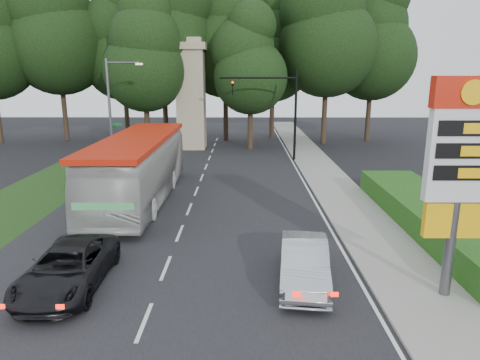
{
  "coord_description": "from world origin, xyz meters",
  "views": [
    {
      "loc": [
        2.8,
        -10.33,
        6.9
      ],
      "look_at": [
        2.68,
        8.56,
        2.2
      ],
      "focal_mm": 32.0,
      "sensor_mm": 36.0,
      "label": 1
    }
  ],
  "objects_px": {
    "monument": "(191,94)",
    "streetlight_signs": "(112,108)",
    "gas_station_pylon": "(461,160)",
    "sedan_silver": "(304,263)",
    "traffic_signal_mast": "(279,103)",
    "transit_bus": "(139,169)",
    "suv_charcoal": "(68,268)"
  },
  "relations": [
    {
      "from": "monument",
      "to": "streetlight_signs",
      "type": "bearing_deg",
      "value": -121.97
    },
    {
      "from": "monument",
      "to": "gas_station_pylon",
      "type": "bearing_deg",
      "value": -68.2
    },
    {
      "from": "monument",
      "to": "sedan_silver",
      "type": "bearing_deg",
      "value": -75.73
    },
    {
      "from": "gas_station_pylon",
      "to": "traffic_signal_mast",
      "type": "xyz_separation_m",
      "value": [
        -3.52,
        22.0,
        0.22
      ]
    },
    {
      "from": "gas_station_pylon",
      "to": "transit_bus",
      "type": "bearing_deg",
      "value": 138.65
    },
    {
      "from": "gas_station_pylon",
      "to": "sedan_silver",
      "type": "bearing_deg",
      "value": 167.45
    },
    {
      "from": "gas_station_pylon",
      "to": "transit_bus",
      "type": "xyz_separation_m",
      "value": [
        -12.12,
        10.66,
        -2.65
      ]
    },
    {
      "from": "gas_station_pylon",
      "to": "streetlight_signs",
      "type": "bearing_deg",
      "value": 128.96
    },
    {
      "from": "gas_station_pylon",
      "to": "streetlight_signs",
      "type": "xyz_separation_m",
      "value": [
        -16.19,
        20.01,
        -0.01
      ]
    },
    {
      "from": "streetlight_signs",
      "to": "suv_charcoal",
      "type": "height_order",
      "value": "streetlight_signs"
    },
    {
      "from": "sedan_silver",
      "to": "transit_bus",
      "type": "bearing_deg",
      "value": 135.12
    },
    {
      "from": "streetlight_signs",
      "to": "sedan_silver",
      "type": "relative_size",
      "value": 1.8
    },
    {
      "from": "transit_bus",
      "to": "sedan_silver",
      "type": "distance_m",
      "value": 12.49
    },
    {
      "from": "transit_bus",
      "to": "suv_charcoal",
      "type": "bearing_deg",
      "value": -90.07
    },
    {
      "from": "streetlight_signs",
      "to": "sedan_silver",
      "type": "height_order",
      "value": "streetlight_signs"
    },
    {
      "from": "traffic_signal_mast",
      "to": "transit_bus",
      "type": "relative_size",
      "value": 0.56
    },
    {
      "from": "streetlight_signs",
      "to": "sedan_silver",
      "type": "bearing_deg",
      "value": -58.08
    },
    {
      "from": "streetlight_signs",
      "to": "traffic_signal_mast",
      "type": "bearing_deg",
      "value": 8.92
    },
    {
      "from": "streetlight_signs",
      "to": "transit_bus",
      "type": "relative_size",
      "value": 0.62
    },
    {
      "from": "gas_station_pylon",
      "to": "suv_charcoal",
      "type": "relative_size",
      "value": 1.36
    },
    {
      "from": "transit_bus",
      "to": "sedan_silver",
      "type": "relative_size",
      "value": 2.92
    },
    {
      "from": "sedan_silver",
      "to": "traffic_signal_mast",
      "type": "bearing_deg",
      "value": 94.15
    },
    {
      "from": "transit_bus",
      "to": "traffic_signal_mast",
      "type": "bearing_deg",
      "value": 52.99
    },
    {
      "from": "gas_station_pylon",
      "to": "suv_charcoal",
      "type": "bearing_deg",
      "value": 177.14
    },
    {
      "from": "traffic_signal_mast",
      "to": "streetlight_signs",
      "type": "distance_m",
      "value": 12.83
    },
    {
      "from": "streetlight_signs",
      "to": "gas_station_pylon",
      "type": "bearing_deg",
      "value": -51.04
    },
    {
      "from": "monument",
      "to": "transit_bus",
      "type": "xyz_separation_m",
      "value": [
        -0.92,
        -17.34,
        -3.3
      ]
    },
    {
      "from": "gas_station_pylon",
      "to": "suv_charcoal",
      "type": "xyz_separation_m",
      "value": [
        -12.16,
        0.61,
        -3.75
      ]
    },
    {
      "from": "monument",
      "to": "transit_bus",
      "type": "height_order",
      "value": "monument"
    },
    {
      "from": "gas_station_pylon",
      "to": "streetlight_signs",
      "type": "relative_size",
      "value": 0.86
    },
    {
      "from": "traffic_signal_mast",
      "to": "suv_charcoal",
      "type": "bearing_deg",
      "value": -111.98
    },
    {
      "from": "suv_charcoal",
      "to": "transit_bus",
      "type": "bearing_deg",
      "value": 88.93
    }
  ]
}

